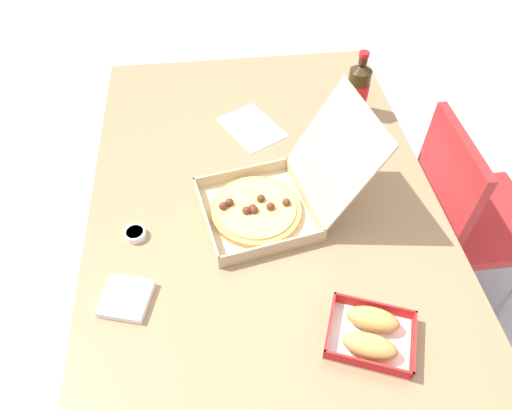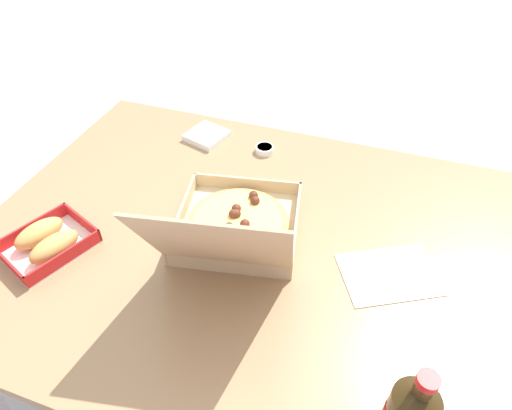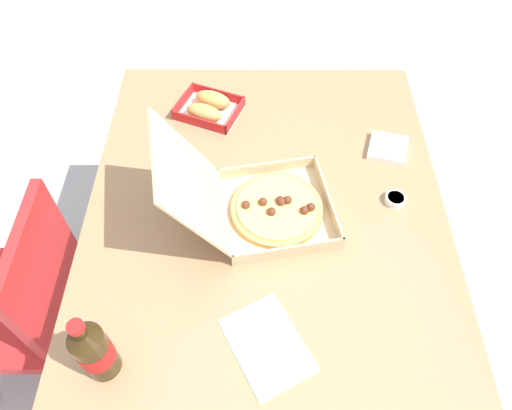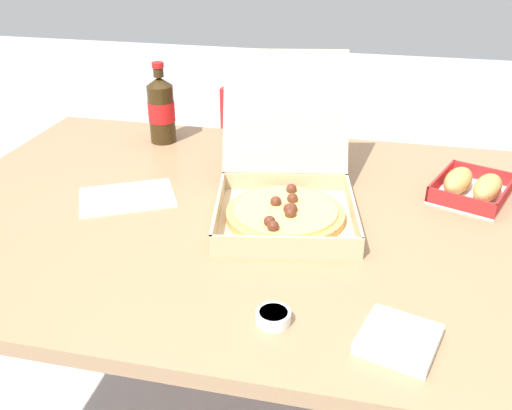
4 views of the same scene
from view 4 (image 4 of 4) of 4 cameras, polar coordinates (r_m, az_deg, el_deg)
name	(u,v)px [view 4 (image 4 of 4)]	position (r m, az deg, el deg)	size (l,w,h in m)	color
dining_table	(248,237)	(1.26, -0.85, -3.30)	(1.42, 0.99, 0.74)	#997551
chair	(282,179)	(2.00, 2.63, 2.64)	(0.40, 0.40, 0.83)	red
pizza_box_open	(285,194)	(1.20, 2.98, 1.08)	(0.37, 0.48, 0.30)	tan
bread_side_box	(472,186)	(1.37, 21.07, 1.80)	(0.21, 0.23, 0.06)	white
cola_bottle	(161,109)	(1.60, -9.57, 9.56)	(0.07, 0.07, 0.22)	#33230F
paper_menu	(126,198)	(1.32, -13.00, 0.69)	(0.21, 0.15, 0.00)	white
napkin_pile	(399,339)	(0.90, 14.25, -13.07)	(0.11, 0.11, 0.02)	white
dipping_sauce_cup	(273,316)	(0.91, 1.78, -11.21)	(0.06, 0.06, 0.02)	white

